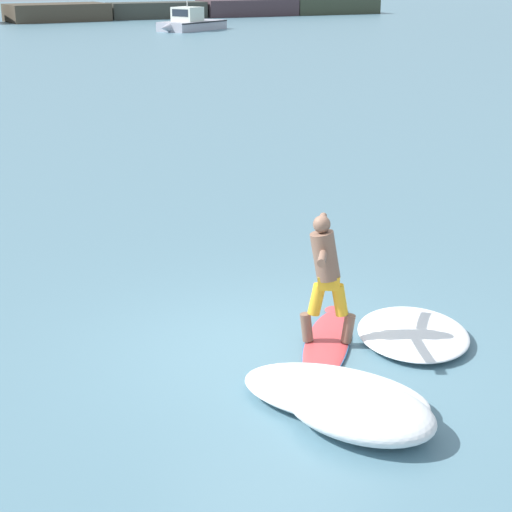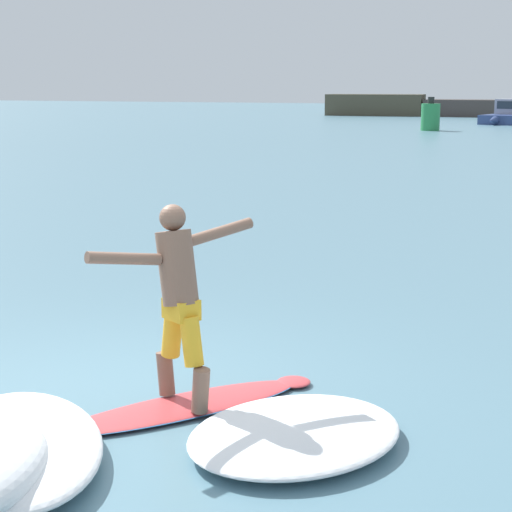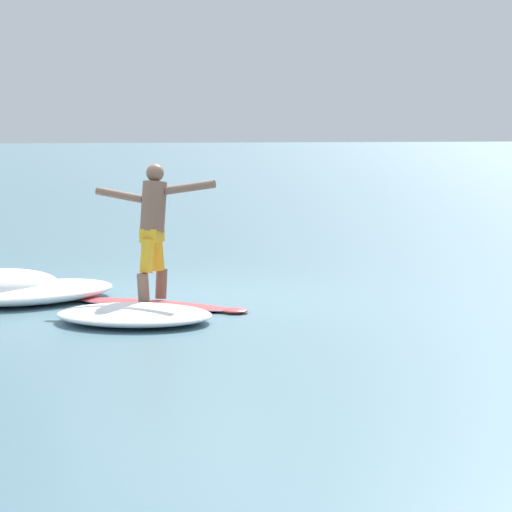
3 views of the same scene
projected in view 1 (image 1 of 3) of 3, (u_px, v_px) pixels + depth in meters
The scene contains 8 objects.
ground_plane at pixel (274, 348), 10.26m from camera, with size 200.00×200.00×0.00m, color slate.
rock_jetty_breakwater at pixel (73, 12), 68.32m from camera, with size 58.16×4.73×1.66m.
surfboard at pixel (327, 342), 10.35m from camera, with size 1.68×2.06×0.19m.
surfer at pixel (326, 270), 10.02m from camera, with size 0.84×1.33×1.58m.
fishing_boat_near_jetty at pixel (190, 23), 58.55m from camera, with size 5.69×4.45×2.46m.
wave_foam_at_tail at pixel (360, 410), 8.46m from camera, with size 1.71×1.92×0.39m.
wave_foam_at_nose at pixel (335, 393), 8.95m from camera, with size 2.17×2.31×0.23m.
wave_foam_beside at pixel (413, 333), 10.47m from camera, with size 1.93×2.09×0.17m.
Camera 1 is at (-4.24, -8.33, 4.38)m, focal length 60.00 mm.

